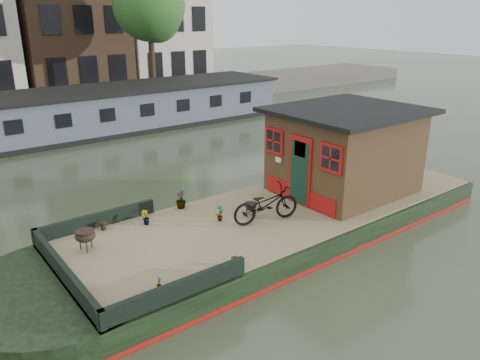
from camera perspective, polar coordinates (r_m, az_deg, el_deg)
ground at (r=12.87m, az=5.67°, el=-6.00°), size 120.00×120.00×0.00m
houseboat_hull at (r=11.96m, az=1.00°, el=-6.53°), size 14.01×4.02×0.60m
houseboat_deck at (r=12.62m, az=5.77°, el=-3.44°), size 11.80×3.80×0.05m
bow_bulwark at (r=10.07m, az=-16.08°, el=-9.14°), size 3.00×4.00×0.35m
cabin at (r=13.73m, az=12.65°, el=3.63°), size 4.00×3.50×2.42m
bicycle at (r=11.57m, az=3.18°, el=-2.95°), size 1.84×0.98×0.92m
potted_plant_a at (r=11.66m, az=-2.48°, el=-4.03°), size 0.27×0.23×0.44m
potted_plant_b at (r=11.72m, az=-11.47°, el=-4.50°), size 0.25×0.26×0.36m
potted_plant_d at (r=12.52m, az=-7.24°, el=-2.37°), size 0.29×0.29×0.49m
potted_plant_e at (r=9.10m, az=-9.87°, el=-12.15°), size 0.16×0.18×0.29m
brazier_front at (r=11.91m, az=1.33°, el=-3.67°), size 0.39×0.39×0.37m
brazier_rear at (r=10.80m, az=-18.29°, el=-7.00°), size 0.58×0.58×0.47m
bollard_port at (r=11.71m, az=-16.32°, el=-5.39°), size 0.18×0.18×0.20m
bollard_stbd at (r=9.74m, az=-0.63°, el=-9.91°), size 0.16×0.16×0.18m
far_houseboat at (r=24.23m, az=-17.60°, el=7.79°), size 20.40×4.40×2.11m
quay at (r=30.42m, az=-21.89°, el=8.54°), size 60.00×6.00×0.90m
tree_right at (r=30.92m, az=-10.85°, el=19.90°), size 4.40×4.40×7.40m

